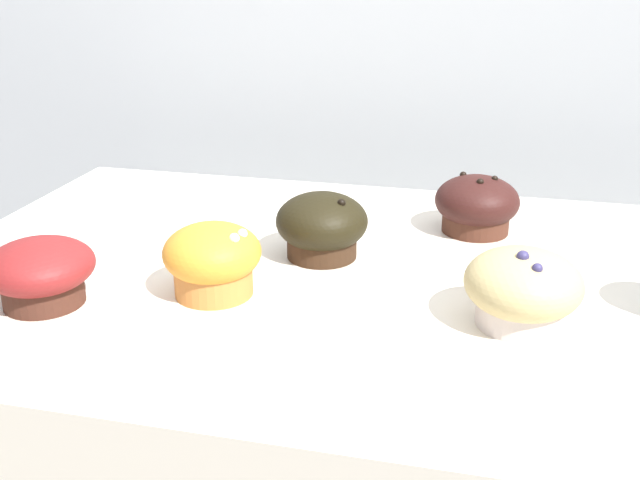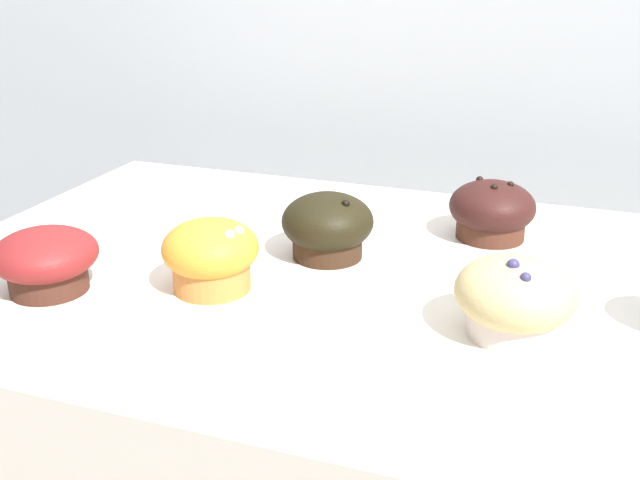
% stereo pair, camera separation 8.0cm
% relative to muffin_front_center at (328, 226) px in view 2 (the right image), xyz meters
% --- Properties ---
extents(wall_back, '(3.20, 0.10, 1.80)m').
position_rel_muffin_front_center_xyz_m(wall_back, '(0.05, 0.56, -0.02)').
color(wall_back, '#B2B7BC').
rests_on(wall_back, ground).
extents(muffin_front_center, '(0.11, 0.11, 0.08)m').
position_rel_muffin_front_center_xyz_m(muffin_front_center, '(0.00, 0.00, 0.00)').
color(muffin_front_center, '#352114').
rests_on(muffin_front_center, display_counter).
extents(muffin_back_left, '(0.11, 0.11, 0.07)m').
position_rel_muffin_front_center_xyz_m(muffin_back_left, '(-0.25, -0.19, -0.00)').
color(muffin_back_left, '#45241A').
rests_on(muffin_back_left, display_counter).
extents(muffin_back_right, '(0.10, 0.10, 0.08)m').
position_rel_muffin_front_center_xyz_m(muffin_back_right, '(-0.09, -0.12, 0.00)').
color(muffin_back_right, '#C97A38').
rests_on(muffin_back_right, display_counter).
extents(muffin_front_left, '(0.11, 0.11, 0.08)m').
position_rel_muffin_front_center_xyz_m(muffin_front_left, '(0.17, 0.13, -0.00)').
color(muffin_front_left, '#49261A').
rests_on(muffin_front_left, display_counter).
extents(muffin_front_right, '(0.11, 0.11, 0.08)m').
position_rel_muffin_front_center_xyz_m(muffin_front_right, '(0.22, -0.12, -0.00)').
color(muffin_front_right, silver).
rests_on(muffin_front_right, display_counter).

